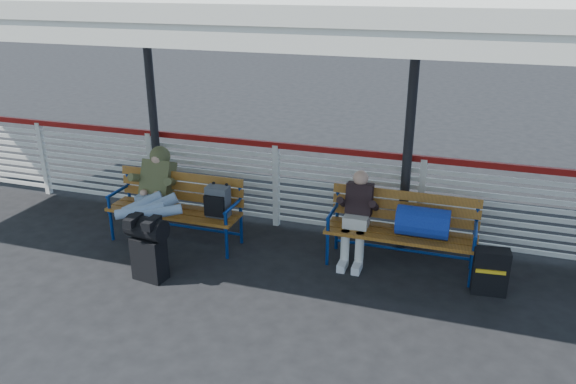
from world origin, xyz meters
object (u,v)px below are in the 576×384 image
(luggage_stack, at_px, (148,246))
(traveler_man, at_px, (152,201))
(bench_right, at_px, (413,223))
(companion_person, at_px, (357,216))
(bench_left, at_px, (186,202))
(suitcase_side, at_px, (490,271))

(luggage_stack, xyz_separation_m, traveler_man, (-0.35, 0.69, 0.26))
(bench_right, distance_m, companion_person, 0.69)
(luggage_stack, bearing_deg, companion_person, 37.02)
(bench_left, distance_m, bench_right, 2.94)
(luggage_stack, xyz_separation_m, suitcase_side, (3.80, 0.94, -0.16))
(bench_left, xyz_separation_m, traveler_man, (-0.30, -0.35, 0.11))
(bench_left, bearing_deg, companion_person, 5.13)
(companion_person, xyz_separation_m, suitcase_side, (1.60, -0.30, -0.33))
(luggage_stack, relative_size, bench_left, 0.44)
(bench_left, distance_m, suitcase_side, 3.86)
(bench_left, relative_size, suitcase_side, 3.38)
(luggage_stack, height_order, companion_person, companion_person)
(companion_person, bearing_deg, suitcase_side, -10.54)
(traveler_man, bearing_deg, companion_person, 12.27)
(companion_person, relative_size, suitcase_side, 2.15)
(bench_right, bearing_deg, traveler_man, -170.23)
(luggage_stack, height_order, bench_left, bench_left)
(luggage_stack, bearing_deg, bench_right, 30.91)
(traveler_man, bearing_deg, suitcase_side, 3.53)
(companion_person, height_order, suitcase_side, companion_person)
(bench_left, height_order, companion_person, companion_person)
(bench_left, height_order, suitcase_side, bench_left)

